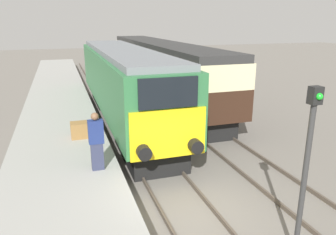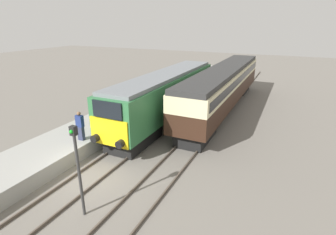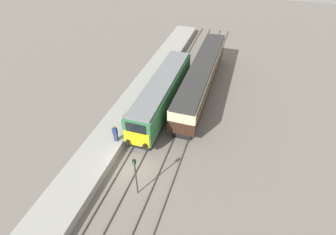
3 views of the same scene
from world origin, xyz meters
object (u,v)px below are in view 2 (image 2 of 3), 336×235
object	(u,v)px
person_on_platform	(80,126)
signal_post	(78,165)
locomotive	(166,95)
luggage_crate	(109,118)
passenger_carriage	(224,84)

from	to	relation	value
person_on_platform	signal_post	world-z (taller)	signal_post
locomotive	person_on_platform	xyz separation A→B (m)	(-2.21, -7.14, -0.43)
locomotive	person_on_platform	size ratio (longest dim) A/B	8.41
signal_post	luggage_crate	distance (m)	8.54
passenger_carriage	signal_post	distance (m)	16.28
locomotive	signal_post	xyz separation A→B (m)	(1.70, -11.39, 0.18)
passenger_carriage	luggage_crate	size ratio (longest dim) A/B	26.91
locomotive	signal_post	bearing A→B (deg)	-81.51
passenger_carriage	locomotive	bearing A→B (deg)	-125.30
locomotive	signal_post	size ratio (longest dim) A/B	3.79
luggage_crate	signal_post	bearing A→B (deg)	-60.04
person_on_platform	locomotive	bearing A→B (deg)	72.81
passenger_carriage	signal_post	xyz separation A→B (m)	(-1.70, -16.19, 0.01)
luggage_crate	locomotive	bearing A→B (deg)	58.24
locomotive	signal_post	world-z (taller)	signal_post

